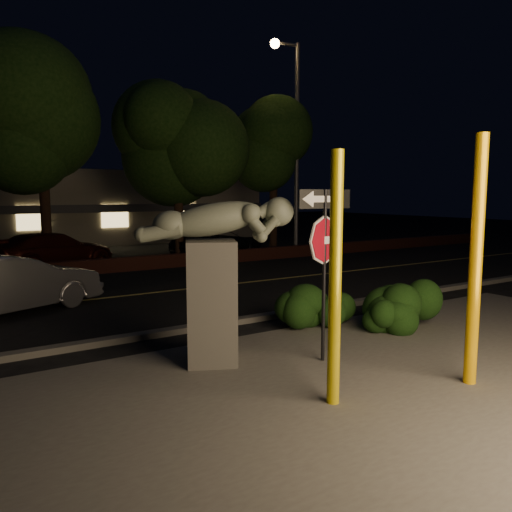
{
  "coord_description": "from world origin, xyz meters",
  "views": [
    {
      "loc": [
        -5.69,
        -6.08,
        2.75
      ],
      "look_at": [
        -0.77,
        1.72,
        1.6
      ],
      "focal_mm": 35.0,
      "sensor_mm": 36.0,
      "label": 1
    }
  ],
  "objects": [
    {
      "name": "building",
      "position": [
        0.0,
        24.99,
        2.0
      ],
      "size": [
        22.0,
        10.2,
        4.0
      ],
      "color": "#686053",
      "rests_on": "ground"
    },
    {
      "name": "yellow_pole_left",
      "position": [
        -1.48,
        -1.31,
        1.65
      ],
      "size": [
        0.17,
        0.17,
        3.3
      ],
      "primitive_type": "cylinder",
      "color": "yellow",
      "rests_on": "ground"
    },
    {
      "name": "patio",
      "position": [
        0.0,
        -1.0,
        0.01
      ],
      "size": [
        14.0,
        6.0,
        0.02
      ],
      "primitive_type": "cube",
      "color": "#4C4944",
      "rests_on": "ground"
    },
    {
      "name": "hedge_right",
      "position": [
        1.46,
        0.59,
        0.49
      ],
      "size": [
        1.61,
        1.04,
        0.98
      ],
      "primitive_type": "ellipsoid",
      "rotation": [
        0.0,
        0.0,
        -0.17
      ],
      "color": "black",
      "rests_on": "ground"
    },
    {
      "name": "hedge_center",
      "position": [
        0.83,
        1.81,
        0.48
      ],
      "size": [
        1.99,
        1.3,
        0.96
      ],
      "primitive_type": "ellipsoid",
      "rotation": [
        0.0,
        0.0,
        -0.25
      ],
      "color": "black",
      "rests_on": "ground"
    },
    {
      "name": "ground",
      "position": [
        0.0,
        10.0,
        0.0
      ],
      "size": [
        90.0,
        90.0,
        0.0
      ],
      "primitive_type": "plane",
      "color": "black",
      "rests_on": "ground"
    },
    {
      "name": "silver_sedan",
      "position": [
        -4.5,
        6.51,
        0.69
      ],
      "size": [
        4.45,
        3.0,
        1.39
      ],
      "primitive_type": "imported",
      "rotation": [
        0.0,
        0.0,
        1.97
      ],
      "color": "#BBBBC0",
      "rests_on": "ground"
    },
    {
      "name": "tree_far_c",
      "position": [
        2.5,
        12.8,
        5.66
      ],
      "size": [
        4.8,
        4.8,
        7.84
      ],
      "color": "black",
      "rests_on": "ground"
    },
    {
      "name": "yellow_pole_right",
      "position": [
        0.67,
        -1.83,
        1.79
      ],
      "size": [
        0.18,
        0.18,
        3.59
      ],
      "primitive_type": "cylinder",
      "color": "#FAB208",
      "rests_on": "ground"
    },
    {
      "name": "parking_lot",
      "position": [
        0.0,
        17.0,
        0.01
      ],
      "size": [
        40.0,
        12.0,
        0.01
      ],
      "primitive_type": "cube",
      "color": "black",
      "rests_on": "ground"
    },
    {
      "name": "brick_wall",
      "position": [
        0.0,
        11.3,
        0.25
      ],
      "size": [
        40.0,
        0.35,
        0.5
      ],
      "primitive_type": "cube",
      "color": "#4C2118",
      "rests_on": "ground"
    },
    {
      "name": "parked_car_darkred",
      "position": [
        -2.29,
        13.36,
        0.68
      ],
      "size": [
        5.02,
        3.46,
        1.35
      ],
      "primitive_type": "imported",
      "rotation": [
        0.0,
        0.0,
        1.94
      ],
      "color": "#3D100A",
      "rests_on": "ground"
    },
    {
      "name": "sculpture",
      "position": [
        -2.04,
        0.96,
        1.67
      ],
      "size": [
        2.44,
        1.59,
        2.7
      ],
      "rotation": [
        0.0,
        0.0,
        -0.43
      ],
      "color": "#4C4944",
      "rests_on": "ground"
    },
    {
      "name": "tree_far_d",
      "position": [
        7.5,
        13.3,
        5.42
      ],
      "size": [
        4.4,
        4.4,
        7.42
      ],
      "color": "black",
      "rests_on": "ground"
    },
    {
      "name": "lane_marking",
      "position": [
        0.0,
        7.0,
        0.02
      ],
      "size": [
        80.0,
        0.12,
        0.0
      ],
      "primitive_type": "cube",
      "color": "tan",
      "rests_on": "road"
    },
    {
      "name": "streetlight",
      "position": [
        7.81,
        12.23,
        5.57
      ],
      "size": [
        1.4,
        0.46,
        9.36
      ],
      "rotation": [
        0.0,
        0.0,
        -0.15
      ],
      "color": "#4F4F54",
      "rests_on": "ground"
    },
    {
      "name": "hedge_far_right",
      "position": [
        2.26,
        0.84,
        0.53
      ],
      "size": [
        1.66,
        1.19,
        1.06
      ],
      "primitive_type": "ellipsoid",
      "rotation": [
        0.0,
        0.0,
        -0.16
      ],
      "color": "black",
      "rests_on": "ground"
    },
    {
      "name": "curb",
      "position": [
        0.0,
        2.9,
        0.06
      ],
      "size": [
        80.0,
        0.25,
        0.12
      ],
      "primitive_type": "cube",
      "color": "#4C4944",
      "rests_on": "ground"
    },
    {
      "name": "tree_far_b",
      "position": [
        -2.5,
        13.2,
        6.05
      ],
      "size": [
        5.2,
        5.2,
        8.41
      ],
      "color": "black",
      "rests_on": "ground"
    },
    {
      "name": "signpost",
      "position": [
        -0.51,
        0.06,
        2.01
      ],
      "size": [
        0.96,
        0.14,
        2.82
      ],
      "rotation": [
        0.0,
        0.0,
        -0.1
      ],
      "color": "black",
      "rests_on": "ground"
    },
    {
      "name": "parked_car_dark",
      "position": [
        4.52,
        13.21,
        0.61
      ],
      "size": [
        4.83,
        3.39,
        1.22
      ],
      "primitive_type": "imported",
      "rotation": [
        0.0,
        0.0,
        1.91
      ],
      "color": "black",
      "rests_on": "ground"
    },
    {
      "name": "road",
      "position": [
        0.0,
        7.0,
        0.01
      ],
      "size": [
        80.0,
        8.0,
        0.01
      ],
      "primitive_type": "cube",
      "color": "black",
      "rests_on": "ground"
    }
  ]
}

